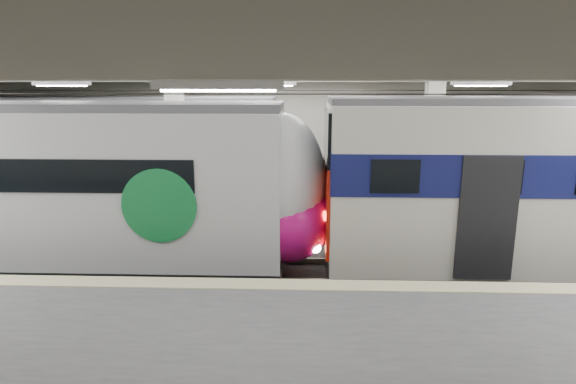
{
  "coord_description": "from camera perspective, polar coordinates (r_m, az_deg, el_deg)",
  "views": [
    {
      "loc": [
        1.07,
        -12.03,
        4.99
      ],
      "look_at": [
        0.6,
        1.0,
        2.0
      ],
      "focal_mm": 30.0,
      "sensor_mm": 36.0,
      "label": 1
    }
  ],
  "objects": [
    {
      "name": "station_hall",
      "position": [
        10.5,
        -3.81,
        3.32
      ],
      "size": [
        36.0,
        24.0,
        5.75
      ],
      "color": "black",
      "rests_on": "ground"
    },
    {
      "name": "far_train",
      "position": [
        19.5,
        -22.55,
        4.0
      ],
      "size": [
        13.98,
        2.9,
        4.46
      ],
      "rotation": [
        0.0,
        0.0,
        0.0
      ],
      "color": "silver",
      "rests_on": "ground"
    },
    {
      "name": "modern_emu",
      "position": [
        13.58,
        -22.59,
        0.09
      ],
      "size": [
        13.94,
        2.88,
        4.49
      ],
      "color": "silver",
      "rests_on": "ground"
    }
  ]
}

